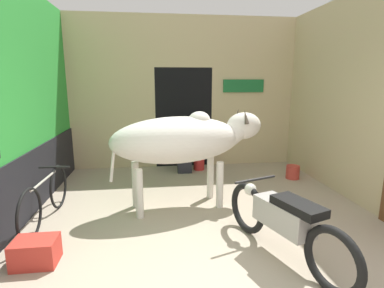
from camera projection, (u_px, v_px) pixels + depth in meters
The scene contains 10 objects.
wall_left_shopfront at pixel (17, 105), 4.12m from camera, with size 0.25×4.34×3.27m.
wall_back_with_doorway at pixel (183, 103), 6.85m from camera, with size 4.92×0.93×3.27m.
wall_right_with_door at pixel (360, 100), 4.70m from camera, with size 0.22×4.34×3.27m.
cow at pixel (185, 140), 4.44m from camera, with size 2.41×1.07×1.48m.
motorcycle_near at pixel (283, 221), 3.21m from camera, with size 0.79×1.83×0.76m.
bicycle at pixel (46, 198), 4.06m from camera, with size 0.44×1.66×0.67m.
shopkeeper_seated at pixel (184, 143), 6.31m from camera, with size 0.43×0.34×1.16m.
plastic_stool at pixel (199, 160), 6.52m from camera, with size 0.33×0.33×0.42m.
crate at pixel (36, 252), 3.14m from camera, with size 0.44×0.32×0.28m.
bucket at pixel (293, 172), 5.94m from camera, with size 0.26×0.26×0.26m.
Camera 1 is at (-0.67, -2.26, 1.89)m, focal length 28.00 mm.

